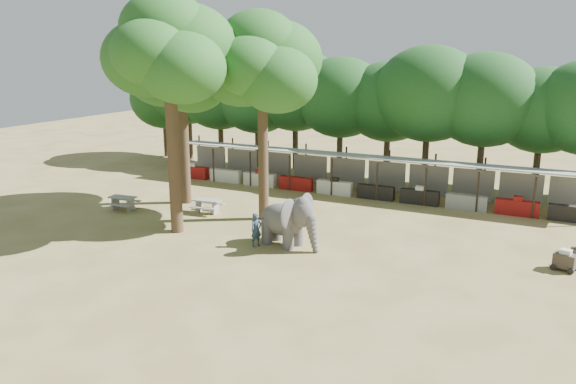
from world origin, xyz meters
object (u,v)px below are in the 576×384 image
at_px(handler, 256,230).
at_px(picnic_table_near, 123,201).
at_px(elephant, 289,220).
at_px(cart_front, 565,260).
at_px(picnic_table_far, 207,204).
at_px(yard_tree_center, 169,51).
at_px(yard_tree_back, 262,64).
at_px(yard_tree_left, 181,68).

height_order(handler, picnic_table_near, handler).
height_order(elephant, cart_front, elephant).
relative_size(picnic_table_far, cart_front, 1.57).
relative_size(yard_tree_center, picnic_table_near, 6.93).
xyz_separation_m(yard_tree_center, handler, (4.97, -0.39, -8.38)).
relative_size(elephant, picnic_table_near, 2.00).
height_order(yard_tree_center, yard_tree_back, yard_tree_center).
distance_m(picnic_table_near, picnic_table_far, 5.15).
bearing_deg(yard_tree_center, picnic_table_near, 161.24).
distance_m(elephant, handler, 1.64).
height_order(yard_tree_back, picnic_table_near, yard_tree_back).
height_order(yard_tree_left, cart_front, yard_tree_left).
distance_m(yard_tree_left, yard_tree_center, 5.92).
bearing_deg(elephant, cart_front, 22.68).
distance_m(yard_tree_back, picnic_table_near, 11.73).
relative_size(yard_tree_left, yard_tree_center, 0.92).
bearing_deg(cart_front, handler, -150.16).
bearing_deg(picnic_table_far, yard_tree_left, 142.80).
height_order(elephant, picnic_table_near, elephant).
height_order(elephant, handler, elephant).
bearing_deg(yard_tree_center, yard_tree_back, 53.14).
distance_m(yard_tree_back, cart_front, 17.47).
bearing_deg(yard_tree_back, picnic_table_near, -165.07).
distance_m(yard_tree_center, yard_tree_back, 5.04).
bearing_deg(handler, yard_tree_center, 111.23).
relative_size(handler, cart_front, 1.47).
height_order(yard_tree_back, picnic_table_far, yard_tree_back).
height_order(handler, picnic_table_far, handler).
bearing_deg(handler, yard_tree_back, 49.94).
height_order(yard_tree_center, cart_front, yard_tree_center).
xyz_separation_m(yard_tree_left, elephant, (9.36, -4.66, -6.91)).
xyz_separation_m(yard_tree_back, picnic_table_near, (-8.28, -2.21, -8.02)).
relative_size(picnic_table_near, cart_front, 1.56).
xyz_separation_m(handler, picnic_table_far, (-5.36, 3.81, -0.30)).
bearing_deg(picnic_table_far, handler, -41.42).
bearing_deg(cart_front, picnic_table_near, -160.84).
bearing_deg(yard_tree_back, handler, -65.81).
bearing_deg(yard_tree_left, elephant, -26.47).
distance_m(handler, cart_front, 13.81).
relative_size(yard_tree_left, handler, 6.69).
height_order(handler, cart_front, handler).
xyz_separation_m(yard_tree_center, yard_tree_back, (3.00, 4.00, -0.67)).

